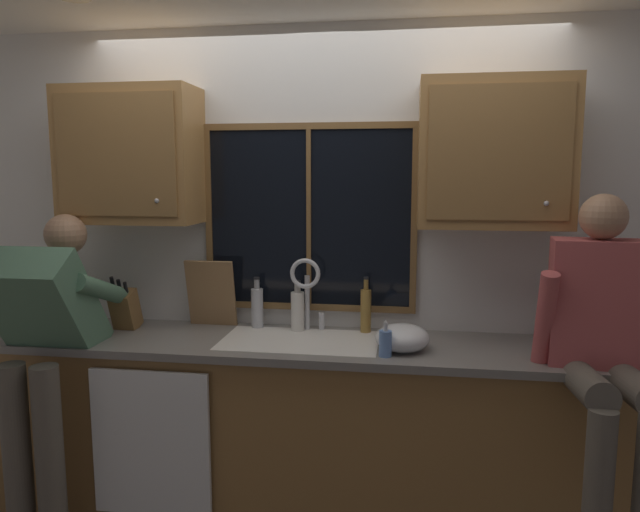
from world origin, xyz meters
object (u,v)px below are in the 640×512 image
(cutting_board, at_px, (211,293))
(bottle_amber_small, at_px, (366,310))
(knife_block, at_px, (125,310))
(bottle_green_glass, at_px, (257,307))
(person_standing, at_px, (45,340))
(person_sitting_on_counter, at_px, (604,330))
(mixing_bowl, at_px, (402,338))
(bottle_tall_clear, at_px, (298,310))
(soap_dispenser, at_px, (385,343))

(cutting_board, height_order, bottle_amber_small, cutting_board)
(knife_block, relative_size, bottle_green_glass, 1.14)
(person_standing, relative_size, person_sitting_on_counter, 1.24)
(knife_block, bearing_deg, bottle_green_glass, 11.34)
(cutting_board, relative_size, mixing_bowl, 1.45)
(cutting_board, xyz_separation_m, bottle_green_glass, (0.26, 0.01, -0.07))
(person_sitting_on_counter, distance_m, knife_block, 2.38)
(person_sitting_on_counter, height_order, bottle_tall_clear, person_sitting_on_counter)
(person_standing, height_order, bottle_amber_small, person_standing)
(knife_block, relative_size, bottle_amber_small, 1.07)
(person_standing, bearing_deg, soap_dispenser, 3.98)
(knife_block, bearing_deg, bottle_amber_small, 5.70)
(mixing_bowl, bearing_deg, person_standing, -172.36)
(mixing_bowl, xyz_separation_m, bottle_amber_small, (-0.20, 0.29, 0.07))
(cutting_board, bearing_deg, mixing_bowl, -15.45)
(person_standing, xyz_separation_m, bottle_amber_small, (1.53, 0.52, 0.08))
(cutting_board, bearing_deg, bottle_green_glass, 2.27)
(person_standing, distance_m, bottle_green_glass, 1.07)
(soap_dispenser, bearing_deg, bottle_tall_clear, 141.64)
(bottle_green_glass, height_order, bottle_amber_small, bottle_amber_small)
(bottle_amber_small, bearing_deg, soap_dispenser, -73.47)
(cutting_board, xyz_separation_m, mixing_bowl, (1.06, -0.29, -0.13))
(person_sitting_on_counter, relative_size, mixing_bowl, 4.79)
(person_standing, distance_m, cutting_board, 0.86)
(person_standing, height_order, person_sitting_on_counter, person_sitting_on_counter)
(person_standing, relative_size, bottle_green_glass, 5.51)
(bottle_tall_clear, bearing_deg, knife_block, -173.40)
(cutting_board, bearing_deg, bottle_tall_clear, -2.61)
(person_standing, distance_m, person_sitting_on_counter, 2.58)
(person_sitting_on_counter, height_order, cutting_board, person_sitting_on_counter)
(bottle_tall_clear, xyz_separation_m, bottle_amber_small, (0.37, 0.02, 0.01))
(bottle_amber_small, bearing_deg, person_standing, -161.09)
(bottle_tall_clear, bearing_deg, soap_dispenser, -38.36)
(bottle_green_glass, bearing_deg, bottle_amber_small, -1.05)
(knife_block, xyz_separation_m, cutting_board, (0.45, 0.13, 0.08))
(soap_dispenser, relative_size, bottle_green_glass, 0.60)
(soap_dispenser, xyz_separation_m, bottle_tall_clear, (-0.49, 0.39, 0.05))
(bottle_tall_clear, bearing_deg, bottle_green_glass, 172.01)
(person_standing, xyz_separation_m, bottle_green_glass, (0.93, 0.53, 0.08))
(person_sitting_on_counter, distance_m, bottle_green_glass, 1.72)
(bottle_amber_small, bearing_deg, knife_block, -174.30)
(bottle_green_glass, bearing_deg, cutting_board, -177.73)
(person_sitting_on_counter, xyz_separation_m, cutting_board, (-1.91, 0.48, 0.00))
(bottle_green_glass, height_order, bottle_tall_clear, bottle_green_glass)
(bottle_green_glass, bearing_deg, bottle_tall_clear, -7.99)
(knife_block, bearing_deg, soap_dispenser, -11.02)
(mixing_bowl, distance_m, bottle_amber_small, 0.36)
(mixing_bowl, bearing_deg, person_sitting_on_counter, -12.45)
(person_sitting_on_counter, distance_m, bottle_amber_small, 1.16)
(cutting_board, bearing_deg, bottle_amber_small, -0.05)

